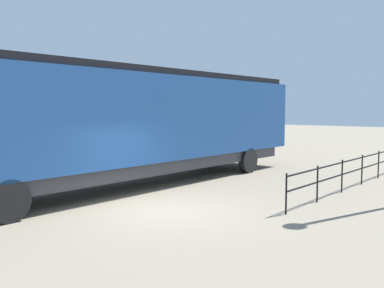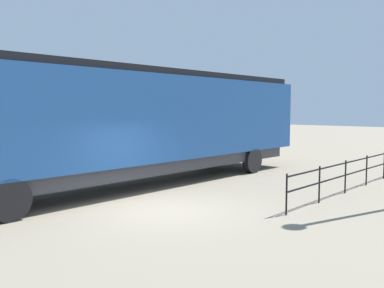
% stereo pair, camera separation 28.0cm
% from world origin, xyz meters
% --- Properties ---
extents(ground_plane, '(120.00, 120.00, 0.00)m').
position_xyz_m(ground_plane, '(0.00, 0.00, 0.00)').
color(ground_plane, gray).
extents(locomotive, '(3.14, 16.85, 4.24)m').
position_xyz_m(locomotive, '(-3.49, 2.58, 2.37)').
color(locomotive, navy).
rests_on(locomotive, ground_plane).
extents(platform_fence, '(0.05, 11.78, 1.11)m').
position_xyz_m(platform_fence, '(2.75, 7.71, 0.73)').
color(platform_fence, black).
rests_on(platform_fence, ground_plane).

